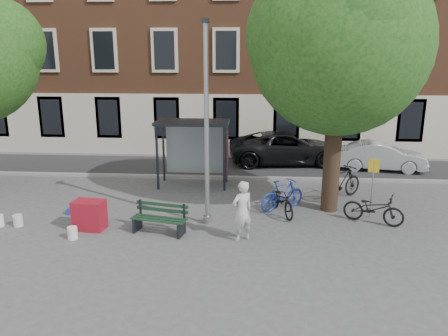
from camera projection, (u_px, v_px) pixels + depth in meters
ground at (207, 223)px, 13.70m from camera, size 90.00×90.00×0.00m
road at (223, 167)px, 20.45m from camera, size 40.00×4.00×0.01m
curb_near at (220, 178)px, 18.50m from camera, size 40.00×0.25×0.12m
curb_far at (226, 156)px, 22.36m from camera, size 40.00×0.25×0.12m
building_row at (231, 19)px, 24.45m from camera, size 30.00×8.00×14.00m
lamppost at (207, 136)px, 12.99m from camera, size 0.28×0.35×6.11m
tree_right at (341, 38)px, 13.33m from camera, size 5.76×5.60×8.20m
bus_shelter at (203, 138)px, 17.21m from camera, size 2.85×1.45×2.62m
painter at (242, 211)px, 12.25m from camera, size 0.76×0.70×1.75m
bench at (160, 220)px, 12.89m from camera, size 1.73×0.88×0.85m
bike_a at (373, 208)px, 13.58m from camera, size 1.95×1.37×0.97m
bike_b at (282, 195)px, 14.78m from camera, size 1.73×1.43×1.06m
bike_c at (282, 200)px, 14.36m from camera, size 1.20×1.93×0.96m
bike_d at (341, 183)px, 15.86m from camera, size 1.95×1.71×1.22m
car_dark at (287, 148)px, 20.99m from camera, size 5.76×3.14×1.53m
car_silver at (381, 156)px, 19.81m from camera, size 4.03×1.87×1.28m
red_stand at (89, 215)px, 13.13m from camera, size 0.96×0.69×0.90m
blue_crate at (77, 210)px, 14.53m from camera, size 0.58×0.44×0.20m
bucket_a at (73, 233)px, 12.49m from camera, size 0.35×0.35×0.36m
bucket_b at (18, 221)px, 13.43m from camera, size 0.36×0.36×0.36m
notice_sign at (373, 175)px, 13.84m from camera, size 0.33×0.13×1.95m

